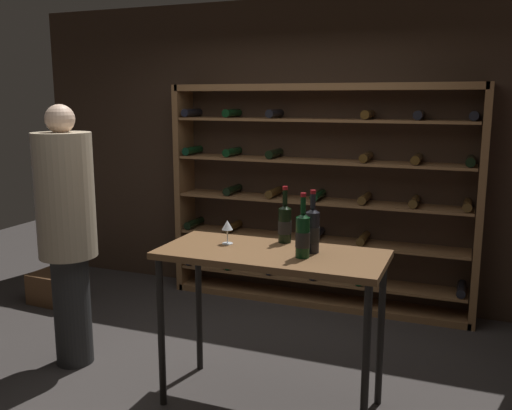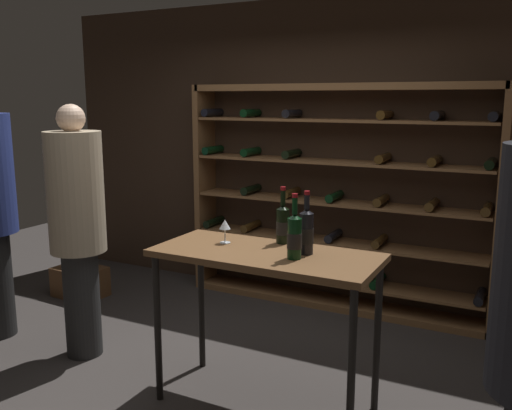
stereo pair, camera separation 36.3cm
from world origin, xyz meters
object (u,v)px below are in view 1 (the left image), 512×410
object	(u,v)px
wine_crate	(58,288)
wine_bottle_amber_reserve	(285,223)
wine_bottle_green_slim	(312,230)
wine_bottle_black_capsule	(303,235)
wine_glass_stemmed_right	(227,226)
wine_rack	(317,198)
person_bystander_dark_jacket	(67,224)
tasting_table	(271,269)

from	to	relation	value
wine_crate	wine_bottle_amber_reserve	world-z (taller)	wine_bottle_amber_reserve
wine_crate	wine_bottle_green_slim	xyz separation A→B (m)	(2.72, -0.86, 0.99)
wine_crate	wine_bottle_black_capsule	bearing A→B (deg)	-20.15
wine_crate	wine_glass_stemmed_right	distance (m)	2.52
wine_rack	wine_crate	distance (m)	2.59
wine_bottle_black_capsule	wine_bottle_green_slim	size ratio (longest dim) A/B	1.00
wine_bottle_black_capsule	wine_glass_stemmed_right	distance (m)	0.54
person_bystander_dark_jacket	wine_bottle_green_slim	bearing A→B (deg)	-83.02
person_bystander_dark_jacket	wine_bottle_black_capsule	size ratio (longest dim) A/B	4.93
person_bystander_dark_jacket	wine_bottle_green_slim	distance (m)	1.77
tasting_table	wine_rack	bearing A→B (deg)	96.71
wine_rack	wine_bottle_amber_reserve	size ratio (longest dim) A/B	7.78
tasting_table	wine_bottle_amber_reserve	bearing A→B (deg)	89.05
wine_rack	wine_bottle_black_capsule	world-z (taller)	wine_rack
wine_rack	wine_glass_stemmed_right	size ratio (longest dim) A/B	18.48
tasting_table	wine_crate	xyz separation A→B (m)	(-2.48, 0.93, -0.74)
wine_crate	wine_glass_stemmed_right	world-z (taller)	wine_glass_stemmed_right
tasting_table	person_bystander_dark_jacket	world-z (taller)	person_bystander_dark_jacket
person_bystander_dark_jacket	wine_bottle_green_slim	world-z (taller)	person_bystander_dark_jacket
wine_rack	wine_bottle_amber_reserve	world-z (taller)	wine_rack
wine_bottle_amber_reserve	wine_glass_stemmed_right	size ratio (longest dim) A/B	2.38
wine_glass_stemmed_right	wine_bottle_amber_reserve	bearing A→B (deg)	27.69
wine_bottle_black_capsule	wine_glass_stemmed_right	xyz separation A→B (m)	(-0.53, 0.12, -0.02)
wine_rack	person_bystander_dark_jacket	bearing A→B (deg)	-126.10
wine_rack	wine_glass_stemmed_right	distance (m)	1.76
wine_bottle_black_capsule	wine_bottle_amber_reserve	bearing A→B (deg)	125.35
wine_bottle_green_slim	wine_bottle_amber_reserve	distance (m)	0.28
wine_bottle_black_capsule	wine_bottle_amber_reserve	world-z (taller)	wine_bottle_black_capsule
tasting_table	wine_crate	size ratio (longest dim) A/B	2.84
tasting_table	person_bystander_dark_jacket	size ratio (longest dim) A/B	0.73
wine_crate	wine_bottle_black_capsule	world-z (taller)	wine_bottle_black_capsule
wine_bottle_black_capsule	wine_crate	bearing A→B (deg)	159.85
person_bystander_dark_jacket	wine_bottle_amber_reserve	bearing A→B (deg)	-76.62
wine_bottle_green_slim	wine_glass_stemmed_right	xyz separation A→B (m)	(-0.55, -0.00, -0.02)
wine_crate	wine_bottle_green_slim	distance (m)	3.02
wine_glass_stemmed_right	person_bystander_dark_jacket	bearing A→B (deg)	-177.48
person_bystander_dark_jacket	wine_bottle_black_capsule	distance (m)	1.75
wine_crate	wine_rack	bearing A→B (deg)	21.34
person_bystander_dark_jacket	wine_crate	bearing A→B (deg)	50.98
tasting_table	wine_bottle_amber_reserve	xyz separation A→B (m)	(0.00, 0.24, 0.24)
tasting_table	wine_glass_stemmed_right	world-z (taller)	wine_glass_stemmed_right
tasting_table	wine_crate	world-z (taller)	tasting_table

